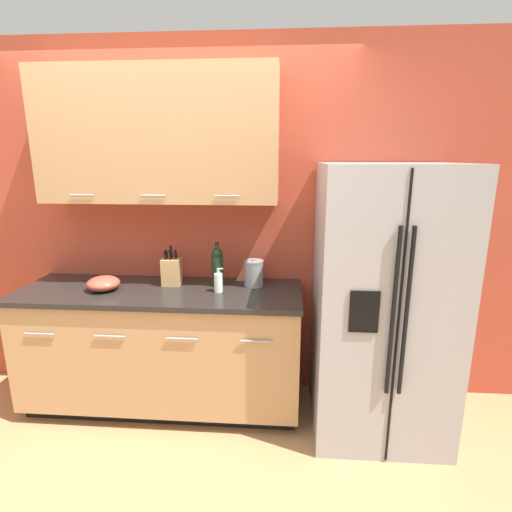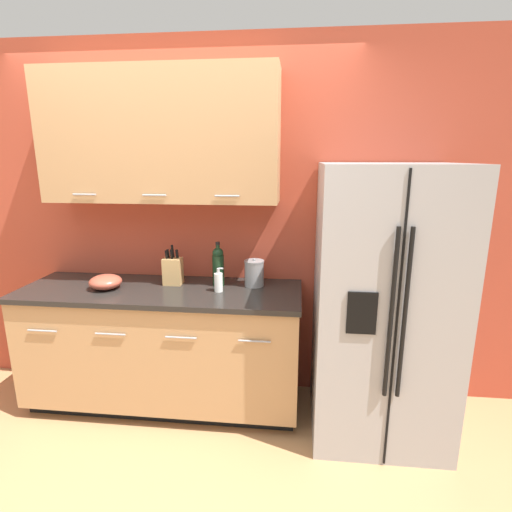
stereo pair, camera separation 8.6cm
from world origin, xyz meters
TOP-DOWN VIEW (x-y plane):
  - ground_plane at (0.00, 0.00)m, footprint 14.00×14.00m
  - wall_back at (-0.02, 1.22)m, footprint 10.00×0.39m
  - counter_unit at (-0.09, 0.93)m, footprint 1.95×0.64m
  - refrigerator at (1.40, 0.84)m, footprint 0.83×0.81m
  - knife_block at (-0.03, 1.03)m, footprint 0.13×0.10m
  - wine_bottle at (0.30, 1.04)m, footprint 0.08×0.08m
  - soap_dispenser at (0.32, 0.91)m, footprint 0.06×0.06m
  - steel_canister at (0.55, 1.06)m, footprint 0.14×0.14m
  - mixing_bowl at (-0.47, 0.88)m, footprint 0.22×0.22m

SIDE VIEW (x-z plane):
  - ground_plane at x=0.00m, z-range 0.00..0.00m
  - counter_unit at x=-0.09m, z-range 0.01..0.90m
  - refrigerator at x=1.40m, z-range 0.00..1.75m
  - mixing_bowl at x=-0.47m, z-range 0.90..1.00m
  - soap_dispenser at x=0.32m, z-range 0.88..1.05m
  - steel_canister at x=0.55m, z-range 0.89..1.09m
  - knife_block at x=-0.03m, z-range 0.86..1.14m
  - wine_bottle at x=0.30m, z-range 0.89..1.20m
  - wall_back at x=-0.02m, z-range 0.16..2.76m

